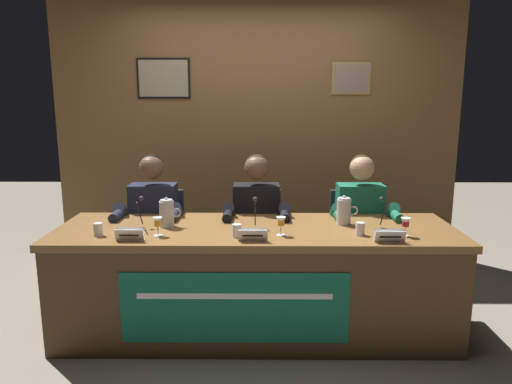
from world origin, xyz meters
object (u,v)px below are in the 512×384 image
(microphone_right, at_px, (384,220))
(panelist_right, at_px, (361,221))
(nameplate_left, at_px, (130,235))
(panelist_center, at_px, (256,221))
(chair_left, at_px, (159,246))
(water_pitcher_left_side, at_px, (167,213))
(nameplate_right, at_px, (390,236))
(juice_glass_right, at_px, (406,224))
(juice_glass_center, at_px, (281,223))
(water_cup_center, at_px, (237,231))
(chair_right, at_px, (355,247))
(water_cup_right, at_px, (360,229))
(conference_table, at_px, (255,266))
(water_cup_left, at_px, (98,230))
(panelist_left, at_px, (152,220))
(microphone_left, at_px, (139,219))
(juice_glass_left, at_px, (158,223))
(water_pitcher_right_side, at_px, (344,211))
(microphone_center, at_px, (255,220))
(chair_center, at_px, (257,247))

(microphone_right, bearing_deg, panelist_right, 95.44)
(nameplate_left, xyz_separation_m, panelist_center, (0.79, 0.72, -0.10))
(microphone_right, bearing_deg, chair_left, 158.06)
(nameplate_left, xyz_separation_m, water_pitcher_left_side, (0.17, 0.33, 0.05))
(nameplate_right, bearing_deg, juice_glass_right, 43.64)
(juice_glass_center, bearing_deg, water_cup_center, -172.16)
(chair_right, height_order, water_cup_right, chair_right)
(panelist_right, bearing_deg, nameplate_right, -88.89)
(conference_table, relative_size, water_cup_left, 32.35)
(nameplate_left, height_order, water_cup_left, water_cup_left)
(panelist_left, bearing_deg, chair_right, 6.92)
(chair_left, xyz_separation_m, juice_glass_center, (0.98, -0.80, 0.42))
(panelist_center, distance_m, nameplate_right, 1.12)
(microphone_left, bearing_deg, water_cup_center, -13.99)
(nameplate_left, xyz_separation_m, water_cup_right, (1.47, 0.13, -0.00))
(juice_glass_left, distance_m, juice_glass_right, 1.60)
(juice_glass_center, bearing_deg, microphone_left, 172.39)
(nameplate_right, bearing_deg, water_pitcher_right_side, 116.47)
(nameplate_left, bearing_deg, conference_table, 14.73)
(nameplate_left, height_order, microphone_center, microphone_center)
(microphone_left, xyz_separation_m, water_cup_right, (1.47, -0.12, -0.04))
(conference_table, bearing_deg, microphone_right, 2.47)
(panelist_left, height_order, juice_glass_right, panelist_left)
(juice_glass_center, distance_m, water_cup_center, 0.29)
(chair_center, bearing_deg, microphone_right, -38.10)
(chair_left, xyz_separation_m, chair_right, (1.63, 0.00, 0.00))
(panelist_right, xyz_separation_m, water_pitcher_right_side, (-0.20, -0.32, 0.15))
(panelist_right, relative_size, microphone_right, 5.59)
(conference_table, xyz_separation_m, nameplate_right, (0.83, -0.23, 0.29))
(panelist_right, xyz_separation_m, microphone_right, (0.05, -0.48, 0.13))
(chair_center, bearing_deg, microphone_left, -139.75)
(water_cup_center, relative_size, chair_right, 0.10)
(juice_glass_right, bearing_deg, water_cup_center, -178.81)
(panelist_right, bearing_deg, water_cup_center, -145.77)
(juice_glass_center, bearing_deg, chair_right, 50.67)
(panelist_left, distance_m, microphone_right, 1.75)
(panelist_right, relative_size, juice_glass_right, 9.74)
(water_cup_right, bearing_deg, water_cup_center, -176.36)
(water_cup_left, xyz_separation_m, chair_right, (1.84, 0.81, -0.37))
(conference_table, xyz_separation_m, juice_glass_left, (-0.63, -0.10, 0.33))
(water_cup_right, bearing_deg, microphone_left, 175.51)
(microphone_left, xyz_separation_m, chair_center, (0.79, 0.67, -0.41))
(water_pitcher_left_side, bearing_deg, chair_center, 43.70)
(nameplate_left, xyz_separation_m, juice_glass_right, (1.75, 0.11, 0.05))
(conference_table, relative_size, panelist_left, 2.28)
(water_cup_left, relative_size, panelist_center, 0.07)
(panelist_center, height_order, nameplate_right, panelist_center)
(panelist_center, bearing_deg, microphone_center, -90.65)
(chair_center, bearing_deg, chair_right, 0.00)
(panelist_center, height_order, water_pitcher_right_side, panelist_center)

